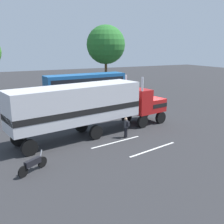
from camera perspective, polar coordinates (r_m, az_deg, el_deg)
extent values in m
plane|color=#2D2D30|center=(25.57, 8.09, -2.03)|extent=(120.00, 120.00, 0.00)
cube|color=silver|center=(19.99, 0.93, -6.51)|extent=(4.37, 0.84, 0.01)
cube|color=silver|center=(18.86, 8.89, -7.99)|extent=(4.35, 1.00, 0.01)
cube|color=#B21919|center=(25.26, 8.30, 1.74)|extent=(2.20, 2.77, 1.20)
cube|color=#B21919|center=(24.07, 5.65, 2.42)|extent=(1.81, 2.70, 2.20)
cube|color=silver|center=(25.93, 9.77, 2.00)|extent=(0.44, 2.08, 1.08)
cube|color=black|center=(25.25, 8.31, 1.87)|extent=(2.21, 2.81, 0.36)
cylinder|color=silver|center=(24.41, 2.98, 4.07)|extent=(0.18, 0.18, 3.40)
cylinder|color=silver|center=(22.80, 6.54, 3.28)|extent=(0.18, 0.18, 3.40)
cube|color=silver|center=(20.28, -7.66, 1.75)|extent=(10.79, 4.36, 2.80)
cube|color=black|center=(20.37, -7.62, 0.60)|extent=(10.80, 4.40, 0.44)
cylinder|color=silver|center=(25.56, 4.31, 0.27)|extent=(1.39, 0.85, 0.64)
cylinder|color=black|center=(26.49, 6.99, -0.20)|extent=(1.14, 0.48, 1.10)
cylinder|color=black|center=(25.01, 10.48, -1.19)|extent=(1.14, 0.48, 1.10)
cylinder|color=black|center=(24.99, 3.18, -0.98)|extent=(1.14, 0.48, 1.10)
cylinder|color=black|center=(23.42, 6.65, -2.10)|extent=(1.14, 0.48, 1.10)
cylinder|color=black|center=(22.24, -6.63, -2.97)|extent=(1.14, 0.48, 1.10)
cylinder|color=black|center=(20.46, -3.49, -4.43)|extent=(1.14, 0.48, 1.10)
cylinder|color=black|center=(20.26, -19.58, -5.45)|extent=(1.14, 0.48, 1.10)
cylinder|color=black|center=(18.28, -17.45, -7.39)|extent=(1.14, 0.48, 1.10)
cylinder|color=black|center=(20.82, 2.89, -4.50)|extent=(0.18, 0.18, 0.82)
cylinder|color=black|center=(20.94, 3.10, -4.39)|extent=(0.18, 0.18, 0.82)
cylinder|color=#333338|center=(20.67, 3.02, -2.60)|extent=(0.34, 0.34, 0.58)
sphere|color=tan|center=(20.56, 3.03, -1.52)|extent=(0.23, 0.23, 0.23)
cube|color=black|center=(20.57, 3.50, -2.61)|extent=(0.31, 0.27, 0.36)
cube|color=#1E5999|center=(35.78, -5.72, 5.84)|extent=(11.12, 3.15, 2.90)
cube|color=black|center=(35.70, -5.74, 6.76)|extent=(10.47, 3.15, 0.90)
cylinder|color=black|center=(38.83, -0.85, 4.39)|extent=(1.01, 0.33, 1.00)
cylinder|color=black|center=(36.92, 0.87, 3.89)|extent=(1.01, 0.33, 1.00)
cylinder|color=black|center=(35.71, -11.83, 3.24)|extent=(1.01, 0.33, 1.00)
cylinder|color=black|center=(33.62, -10.59, 2.63)|extent=(1.01, 0.33, 1.00)
cylinder|color=black|center=(16.48, -14.86, -10.44)|extent=(0.61, 0.44, 0.66)
cylinder|color=black|center=(15.61, -18.70, -12.16)|extent=(0.61, 0.44, 0.66)
cube|color=black|center=(15.92, -16.79, -10.37)|extent=(1.06, 0.79, 0.36)
cylinder|color=silver|center=(16.24, -15.21, -9.11)|extent=(0.28, 0.21, 0.69)
cylinder|color=brown|center=(46.52, -1.32, 8.48)|extent=(0.44, 0.44, 4.98)
sphere|color=#2A712B|center=(46.30, -1.36, 14.39)|extent=(6.58, 6.58, 6.58)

